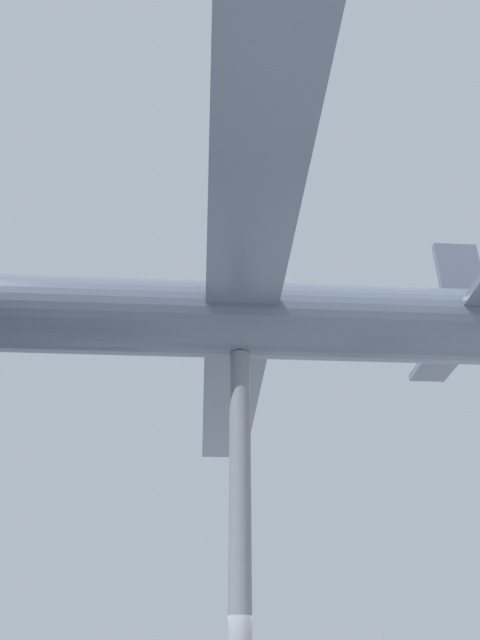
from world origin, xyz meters
TOP-DOWN VIEW (x-y plane):
  - support_pylon_central at (0.00, 0.00)m, footprint 0.45×0.45m
  - suspended_airplane at (0.01, 0.21)m, footprint 20.48×14.13m

SIDE VIEW (x-z plane):
  - support_pylon_central at x=0.00m, z-range 0.00..7.85m
  - suspended_airplane at x=0.01m, z-range 7.12..10.41m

